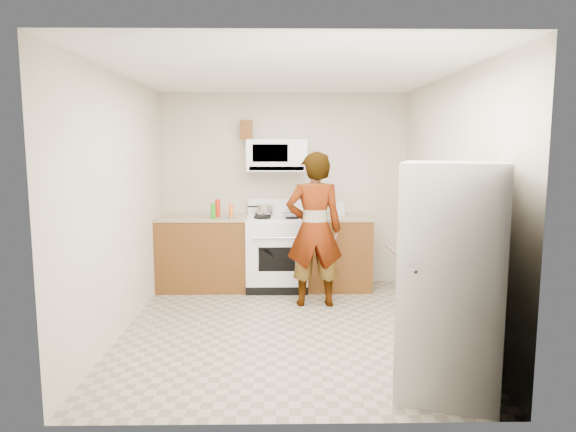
{
  "coord_description": "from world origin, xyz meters",
  "views": [
    {
      "loc": [
        -0.06,
        -4.95,
        1.8
      ],
      "look_at": [
        0.03,
        0.55,
        1.06
      ],
      "focal_mm": 32.0,
      "sensor_mm": 36.0,
      "label": 1
    }
  ],
  "objects_px": {
    "gas_range": "(277,251)",
    "fridge": "(450,280)",
    "microwave": "(277,155)",
    "kettle": "(341,209)",
    "saucepan": "(265,209)",
    "person": "(314,230)"
  },
  "relations": [
    {
      "from": "fridge",
      "to": "kettle",
      "type": "bearing_deg",
      "value": 116.97
    },
    {
      "from": "microwave",
      "to": "fridge",
      "type": "height_order",
      "value": "microwave"
    },
    {
      "from": "gas_range",
      "to": "fridge",
      "type": "distance_m",
      "value": 3.13
    },
    {
      "from": "gas_range",
      "to": "saucepan",
      "type": "bearing_deg",
      "value": 148.79
    },
    {
      "from": "saucepan",
      "to": "gas_range",
      "type": "bearing_deg",
      "value": -31.21
    },
    {
      "from": "person",
      "to": "gas_range",
      "type": "bearing_deg",
      "value": -60.97
    },
    {
      "from": "kettle",
      "to": "person",
      "type": "bearing_deg",
      "value": -128.59
    },
    {
      "from": "gas_range",
      "to": "microwave",
      "type": "relative_size",
      "value": 1.49
    },
    {
      "from": "person",
      "to": "kettle",
      "type": "distance_m",
      "value": 0.95
    },
    {
      "from": "microwave",
      "to": "gas_range",
      "type": "bearing_deg",
      "value": -90.0
    },
    {
      "from": "kettle",
      "to": "microwave",
      "type": "bearing_deg",
      "value": 167.17
    },
    {
      "from": "gas_range",
      "to": "saucepan",
      "type": "distance_m",
      "value": 0.55
    },
    {
      "from": "person",
      "to": "kettle",
      "type": "bearing_deg",
      "value": -117.22
    },
    {
      "from": "gas_range",
      "to": "microwave",
      "type": "bearing_deg",
      "value": 90.0
    },
    {
      "from": "gas_range",
      "to": "saucepan",
      "type": "xyz_separation_m",
      "value": [
        -0.15,
        0.09,
        0.53
      ]
    },
    {
      "from": "microwave",
      "to": "person",
      "type": "distance_m",
      "value": 1.25
    },
    {
      "from": "fridge",
      "to": "kettle",
      "type": "distance_m",
      "value": 3.01
    },
    {
      "from": "microwave",
      "to": "fridge",
      "type": "xyz_separation_m",
      "value": [
        1.27,
        -2.96,
        -0.85
      ]
    },
    {
      "from": "fridge",
      "to": "kettle",
      "type": "xyz_separation_m",
      "value": [
        -0.44,
        2.97,
        0.16
      ]
    },
    {
      "from": "kettle",
      "to": "fridge",
      "type": "bearing_deg",
      "value": -94.79
    },
    {
      "from": "fridge",
      "to": "kettle",
      "type": "height_order",
      "value": "fridge"
    },
    {
      "from": "gas_range",
      "to": "person",
      "type": "distance_m",
      "value": 0.92
    }
  ]
}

